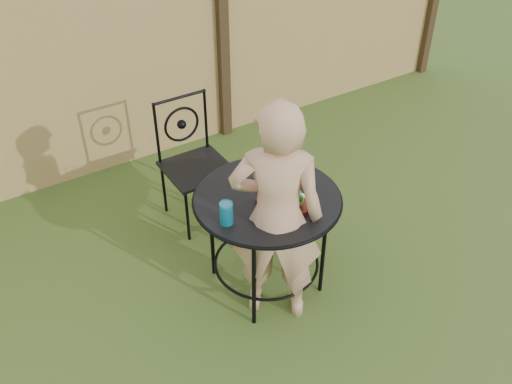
{
  "coord_description": "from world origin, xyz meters",
  "views": [
    {
      "loc": [
        -0.99,
        -2.02,
        2.83
      ],
      "look_at": [
        0.49,
        0.33,
        0.75
      ],
      "focal_mm": 40.0,
      "sensor_mm": 36.0,
      "label": 1
    }
  ],
  "objects_px": {
    "patio_table": "(267,215)",
    "salad_plate": "(286,204)",
    "patio_chair": "(193,159)",
    "diner": "(276,217)"
  },
  "relations": [
    {
      "from": "patio_table",
      "to": "patio_chair",
      "type": "xyz_separation_m",
      "value": [
        -0.05,
        0.92,
        -0.08
      ]
    },
    {
      "from": "patio_chair",
      "to": "salad_plate",
      "type": "height_order",
      "value": "patio_chair"
    },
    {
      "from": "salad_plate",
      "to": "patio_table",
      "type": "bearing_deg",
      "value": 108.98
    },
    {
      "from": "patio_chair",
      "to": "diner",
      "type": "bearing_deg",
      "value": -91.61
    },
    {
      "from": "diner",
      "to": "salad_plate",
      "type": "xyz_separation_m",
      "value": [
        0.13,
        0.08,
        -0.02
      ]
    },
    {
      "from": "patio_chair",
      "to": "diner",
      "type": "height_order",
      "value": "diner"
    },
    {
      "from": "patio_table",
      "to": "diner",
      "type": "distance_m",
      "value": 0.28
    },
    {
      "from": "patio_table",
      "to": "diner",
      "type": "xyz_separation_m",
      "value": [
        -0.08,
        -0.22,
        0.17
      ]
    },
    {
      "from": "patio_chair",
      "to": "patio_table",
      "type": "bearing_deg",
      "value": -87.09
    },
    {
      "from": "patio_table",
      "to": "salad_plate",
      "type": "distance_m",
      "value": 0.21
    }
  ]
}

